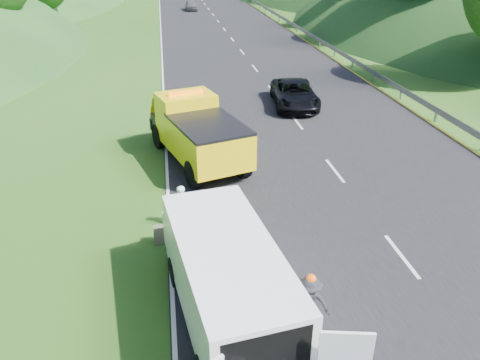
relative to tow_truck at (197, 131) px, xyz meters
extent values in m
plane|color=#38661E|center=(2.53, -6.00, -1.36)|extent=(320.00, 320.00, 0.00)
cube|color=black|center=(5.53, 34.00, -1.35)|extent=(14.00, 200.00, 0.02)
cube|color=gray|center=(12.83, 46.50, -1.36)|extent=(0.06, 140.00, 1.52)
cylinder|color=black|center=(-1.63, 1.74, -0.81)|extent=(0.69, 1.17, 1.10)
cylinder|color=black|center=(0.38, 2.35, -0.81)|extent=(0.69, 1.17, 1.10)
cylinder|color=black|center=(-0.34, -2.48, -0.81)|extent=(0.69, 1.17, 1.10)
cylinder|color=black|center=(1.66, -1.87, -0.81)|extent=(0.69, 1.17, 1.10)
cube|color=yellow|center=(-0.35, 1.15, 0.23)|extent=(2.78, 2.38, 2.09)
cube|color=yellow|center=(0.37, -1.22, -0.04)|extent=(3.41, 4.29, 1.43)
cube|color=black|center=(0.37, -1.22, 0.73)|extent=(3.41, 4.29, 0.11)
cube|color=black|center=(-0.74, 2.41, -0.37)|extent=(2.49, 1.91, 0.77)
cube|color=black|center=(-0.93, 3.05, -0.59)|extent=(2.28, 0.89, 0.55)
cube|color=yellow|center=(-0.85, 2.78, 0.34)|extent=(2.36, 1.47, 1.21)
cube|color=orange|center=(-0.35, 1.15, 1.34)|extent=(1.56, 0.71, 0.18)
cube|color=black|center=(-0.58, 1.89, 0.62)|extent=(2.03, 0.70, 0.99)
cylinder|color=black|center=(-1.21, -8.21, -0.95)|extent=(0.43, 0.87, 0.84)
cylinder|color=black|center=(0.65, -7.95, -0.95)|extent=(0.43, 0.87, 0.84)
cylinder|color=black|center=(1.14, -11.47, -0.95)|extent=(0.43, 0.87, 0.84)
cube|color=white|center=(-0.02, -9.95, 0.05)|extent=(2.87, 5.68, 1.93)
cube|color=white|center=(-0.42, -7.10, -0.37)|extent=(2.20, 1.22, 1.05)
cube|color=black|center=(-0.39, -7.30, 0.47)|extent=(1.96, 0.62, 0.87)
imported|color=white|center=(-0.89, -5.31, -1.36)|extent=(0.62, 0.68, 1.53)
imported|color=tan|center=(0.26, -5.29, -1.36)|extent=(0.60, 0.61, 0.99)
imported|color=black|center=(1.86, -10.45, -1.36)|extent=(1.10, 0.75, 1.57)
cube|color=brown|center=(-1.65, -6.14, -1.05)|extent=(0.40, 0.23, 0.63)
imported|color=black|center=(6.10, 6.71, -1.36)|extent=(2.90, 5.34, 1.42)
imported|color=#48494C|center=(3.03, 50.87, -1.36)|extent=(1.59, 3.95, 1.34)
camera|label=1|loc=(-1.10, -18.65, 7.11)|focal=35.00mm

